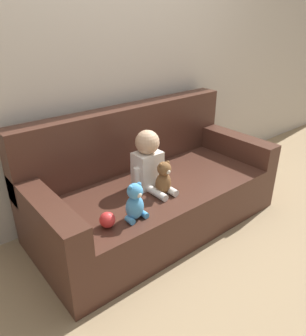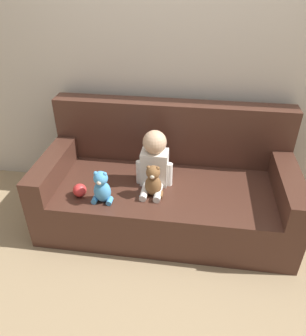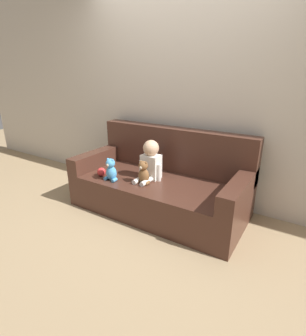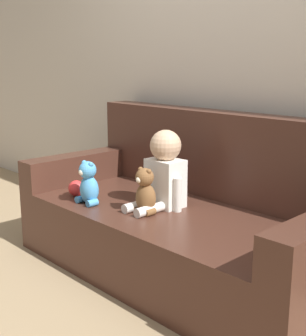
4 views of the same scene
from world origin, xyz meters
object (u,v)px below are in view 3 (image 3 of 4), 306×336
toy_ball (101,172)px  teddy_bear_brown (144,173)px  person_baby (150,161)px  plush_toy_side (111,170)px  couch (162,184)px

toy_ball → teddy_bear_brown: bearing=9.2°
person_baby → toy_ball: size_ratio=4.46×
person_baby → plush_toy_side: size_ratio=1.73×
toy_ball → person_baby: bearing=25.0°
person_baby → toy_ball: (-0.51, -0.24, -0.15)m
plush_toy_side → toy_ball: (-0.18, 0.04, -0.07)m
toy_ball → couch: bearing=28.8°
teddy_bear_brown → plush_toy_side: size_ratio=1.00×
couch → teddy_bear_brown: couch is taller
couch → teddy_bear_brown: (-0.08, -0.25, 0.20)m
couch → person_baby: bearing=-134.7°
person_baby → teddy_bear_brown: 0.18m
couch → toy_ball: 0.70m
plush_toy_side → toy_ball: 0.20m
person_baby → toy_ball: person_baby is taller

